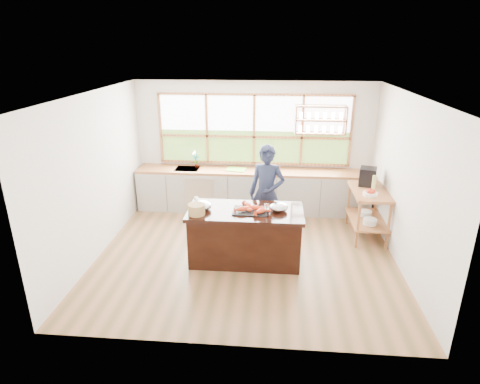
# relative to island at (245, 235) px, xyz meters

# --- Properties ---
(ground_plane) EXTENTS (5.00, 5.00, 0.00)m
(ground_plane) POSITION_rel_island_xyz_m (0.00, 0.20, -0.45)
(ground_plane) COLOR #986542
(room_shell) EXTENTS (5.02, 4.52, 2.71)m
(room_shell) POSITION_rel_island_xyz_m (0.02, 0.71, 1.30)
(room_shell) COLOR silver
(room_shell) RESTS_ON ground_plane
(back_counter) EXTENTS (4.90, 0.63, 0.90)m
(back_counter) POSITION_rel_island_xyz_m (-0.02, 2.14, 0.00)
(back_counter) COLOR #A5A19B
(back_counter) RESTS_ON ground_plane
(right_shelf_unit) EXTENTS (0.62, 1.10, 0.90)m
(right_shelf_unit) POSITION_rel_island_xyz_m (2.19, 1.09, 0.15)
(right_shelf_unit) COLOR #9E5C33
(right_shelf_unit) RESTS_ON ground_plane
(island) EXTENTS (1.85, 0.90, 0.90)m
(island) POSITION_rel_island_xyz_m (0.00, 0.00, 0.00)
(island) COLOR black
(island) RESTS_ON ground_plane
(cook) EXTENTS (0.72, 0.55, 1.77)m
(cook) POSITION_rel_island_xyz_m (0.32, 0.82, 0.43)
(cook) COLOR #1D243D
(cook) RESTS_ON ground_plane
(potted_plant) EXTENTS (0.18, 0.14, 0.30)m
(potted_plant) POSITION_rel_island_xyz_m (-1.22, 2.20, 0.59)
(potted_plant) COLOR slate
(potted_plant) RESTS_ON back_counter
(cutting_board) EXTENTS (0.45, 0.37, 0.01)m
(cutting_board) POSITION_rel_island_xyz_m (-0.36, 2.14, 0.45)
(cutting_board) COLOR #60B432
(cutting_board) RESTS_ON back_counter
(espresso_machine) EXTENTS (0.37, 0.38, 0.34)m
(espresso_machine) POSITION_rel_island_xyz_m (2.19, 1.39, 0.61)
(espresso_machine) COLOR black
(espresso_machine) RESTS_ON right_shelf_unit
(wine_bottle) EXTENTS (0.08, 0.08, 0.29)m
(wine_bottle) POSITION_rel_island_xyz_m (2.24, 1.09, 0.59)
(wine_bottle) COLOR #BFC965
(wine_bottle) RESTS_ON right_shelf_unit
(fruit_bowl) EXTENTS (0.26, 0.26, 0.11)m
(fruit_bowl) POSITION_rel_island_xyz_m (2.14, 0.86, 0.49)
(fruit_bowl) COLOR white
(fruit_bowl) RESTS_ON right_shelf_unit
(slate_board) EXTENTS (0.56, 0.41, 0.02)m
(slate_board) POSITION_rel_island_xyz_m (0.08, -0.05, 0.45)
(slate_board) COLOR black
(slate_board) RESTS_ON island
(lobster_pile) EXTENTS (0.52, 0.44, 0.08)m
(lobster_pile) POSITION_rel_island_xyz_m (0.10, -0.05, 0.50)
(lobster_pile) COLOR #EC4C24
(lobster_pile) RESTS_ON slate_board
(mixing_bowl_left) EXTENTS (0.31, 0.31, 0.15)m
(mixing_bowl_left) POSITION_rel_island_xyz_m (-0.70, -0.03, 0.51)
(mixing_bowl_left) COLOR #B4B7BC
(mixing_bowl_left) RESTS_ON island
(mixing_bowl_right) EXTENTS (0.29, 0.29, 0.14)m
(mixing_bowl_right) POSITION_rel_island_xyz_m (0.53, 0.03, 0.51)
(mixing_bowl_right) COLOR #B4B7BC
(mixing_bowl_right) RESTS_ON island
(wine_glass) EXTENTS (0.08, 0.08, 0.22)m
(wine_glass) POSITION_rel_island_xyz_m (0.34, -0.22, 0.61)
(wine_glass) COLOR white
(wine_glass) RESTS_ON island
(wicker_basket) EXTENTS (0.27, 0.27, 0.17)m
(wicker_basket) POSITION_rel_island_xyz_m (-0.75, -0.23, 0.53)
(wicker_basket) COLOR tan
(wicker_basket) RESTS_ON island
(parchment_roll) EXTENTS (0.21, 0.30, 0.08)m
(parchment_roll) POSITION_rel_island_xyz_m (-0.80, 0.21, 0.49)
(parchment_roll) COLOR silver
(parchment_roll) RESTS_ON island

